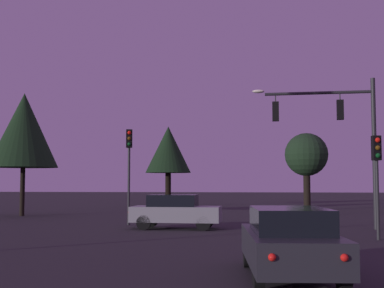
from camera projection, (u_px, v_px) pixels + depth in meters
name	position (u px, v px, depth m)	size (l,w,h in m)	color
ground_plane	(240.00, 220.00, 29.39)	(168.00, 168.00, 0.00)	#262326
traffic_signal_mast_arm	(339.00, 127.00, 24.00)	(5.47, 0.57, 6.74)	#232326
traffic_light_corner_left	(129.00, 157.00, 26.14)	(0.35, 0.38, 4.67)	#232326
traffic_light_corner_right	(377.00, 165.00, 19.32)	(0.34, 0.37, 3.77)	#232326
car_nearside_lane	(289.00, 241.00, 11.51)	(2.12, 4.71, 1.52)	#232328
car_crossing_left	(175.00, 211.00, 23.82)	(4.07, 1.85, 1.52)	gray
tree_behind_sign	(24.00, 130.00, 33.27)	(4.27, 4.27, 7.66)	black
tree_left_far	(168.00, 150.00, 46.39)	(3.95, 3.95, 6.96)	black
tree_center_horizon	(306.00, 155.00, 39.99)	(3.23, 3.23, 5.78)	black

